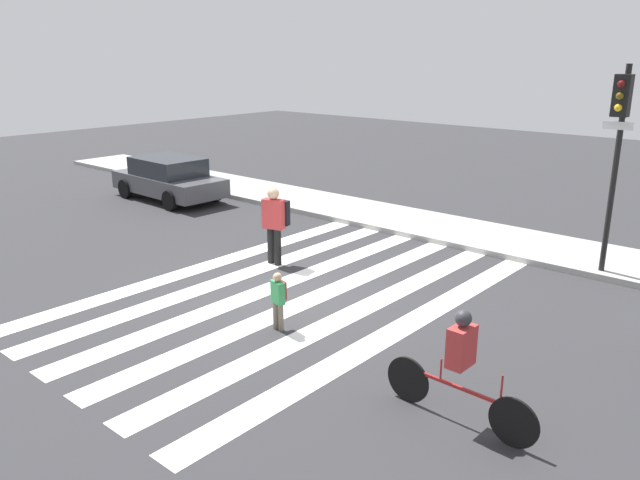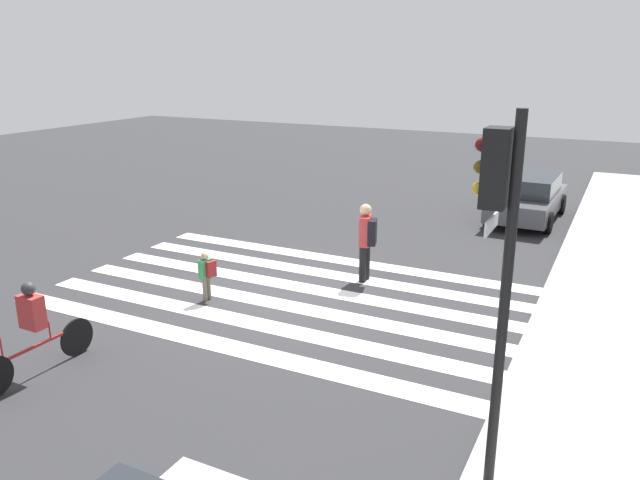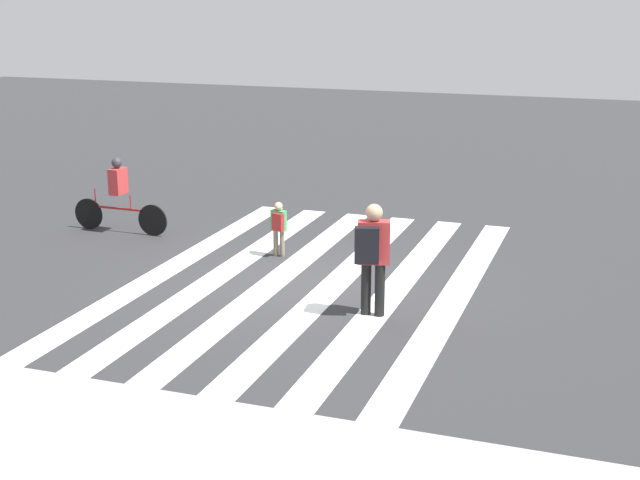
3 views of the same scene
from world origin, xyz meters
name	(u,v)px [view 2 (image 2 of 3)]	position (x,y,z in m)	size (l,w,h in m)	color
ground_plane	(287,295)	(0.00, 0.00, 0.00)	(60.00, 60.00, 0.00)	#2D2D30
sidewalk_curb	(597,351)	(0.00, 6.25, 0.07)	(36.00, 2.50, 0.14)	#9E9E99
crosswalk_stripes	(287,294)	(0.00, 0.00, 0.00)	(5.85, 10.00, 0.01)	white
traffic_light	(498,238)	(4.47, 5.19, 3.18)	(0.60, 0.50, 4.54)	black
pedestrian_adult_blue_shirt	(367,237)	(-1.57, 1.21, 1.07)	(0.55, 0.51, 1.82)	black
pedestrian_child_with_backpack	(207,272)	(1.03, -1.33, 0.63)	(0.32, 0.30, 1.08)	#6B6051
cyclist_near_curb	(34,326)	(4.89, -1.87, 0.87)	(2.26, 0.41, 1.62)	black
car_parked_silver_sedan	(527,197)	(-8.97, 3.60, 0.73)	(4.27, 2.04, 1.42)	#4C4C51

